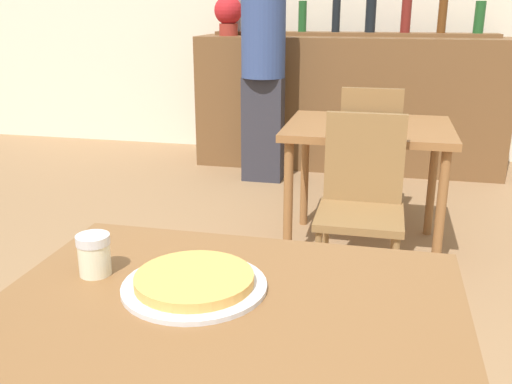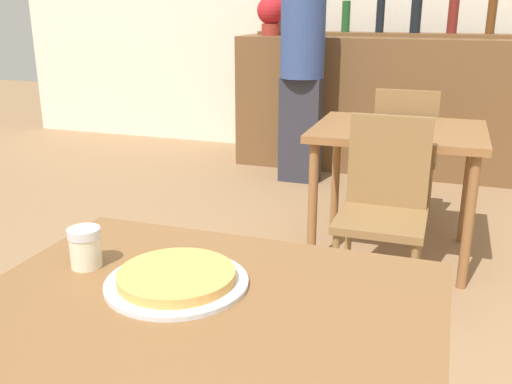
% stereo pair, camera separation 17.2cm
% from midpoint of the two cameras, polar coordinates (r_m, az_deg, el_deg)
% --- Properties ---
extents(wall_back, '(8.00, 0.05, 2.80)m').
position_cam_midpoint_polar(wall_back, '(5.48, 9.10, 18.28)').
color(wall_back, silver).
rests_on(wall_back, ground_plane).
extents(dining_table_near, '(1.06, 0.88, 0.72)m').
position_cam_midpoint_polar(dining_table_near, '(1.31, -7.38, -14.96)').
color(dining_table_near, brown).
rests_on(dining_table_near, ground_plane).
extents(dining_table_far, '(0.90, 0.75, 0.74)m').
position_cam_midpoint_polar(dining_table_far, '(3.22, 9.63, 4.95)').
color(dining_table_far, brown).
rests_on(dining_table_far, ground_plane).
extents(bar_counter, '(2.60, 0.56, 1.12)m').
position_cam_midpoint_polar(bar_counter, '(5.04, 8.20, 8.76)').
color(bar_counter, brown).
rests_on(bar_counter, ground_plane).
extents(bar_back_shelf, '(2.39, 0.24, 0.34)m').
position_cam_midpoint_polar(bar_back_shelf, '(5.12, 9.06, 16.09)').
color(bar_back_shelf, brown).
rests_on(bar_back_shelf, bar_counter).
extents(chair_far_side_front, '(0.40, 0.40, 0.88)m').
position_cam_midpoint_polar(chair_far_side_front, '(2.74, 8.76, -0.37)').
color(chair_far_side_front, olive).
rests_on(chair_far_side_front, ground_plane).
extents(chair_far_side_back, '(0.40, 0.40, 0.88)m').
position_cam_midpoint_polar(chair_far_side_back, '(3.78, 10.05, 4.71)').
color(chair_far_side_back, olive).
rests_on(chair_far_side_back, ground_plane).
extents(pizza_tray, '(0.34, 0.34, 0.04)m').
position_cam_midpoint_polar(pizza_tray, '(1.38, -9.81, -8.96)').
color(pizza_tray, silver).
rests_on(pizza_tray, dining_table_near).
extents(cheese_shaker, '(0.08, 0.08, 0.10)m').
position_cam_midpoint_polar(cheese_shaker, '(1.49, -19.12, -5.99)').
color(cheese_shaker, beige).
rests_on(cheese_shaker, dining_table_near).
extents(person_standing, '(0.34, 0.34, 1.74)m').
position_cam_midpoint_polar(person_standing, '(4.52, -0.39, 12.83)').
color(person_standing, '#2D2D38').
rests_on(person_standing, ground_plane).
extents(potted_plant, '(0.24, 0.24, 0.33)m').
position_cam_midpoint_polar(potted_plant, '(5.12, -3.80, 17.39)').
color(potted_plant, maroon).
rests_on(potted_plant, bar_counter).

